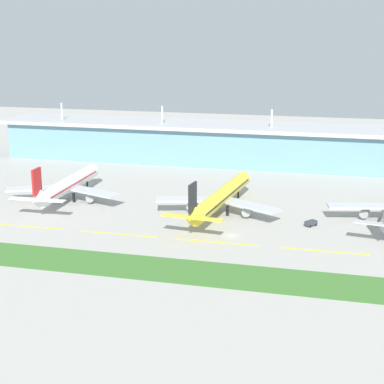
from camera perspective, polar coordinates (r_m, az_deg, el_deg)
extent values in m
plane|color=#A8A59E|center=(203.98, 3.69, -4.11)|extent=(600.00, 600.00, 0.00)
cube|color=#6693A8|center=(309.56, 7.52, 4.16)|extent=(280.00, 28.00, 18.50)
cube|color=#B2B2B7|center=(307.84, 7.59, 6.02)|extent=(288.00, 34.00, 1.80)
cylinder|color=silver|center=(333.31, -12.15, 7.43)|extent=(0.90, 0.90, 9.00)
cylinder|color=silver|center=(312.86, -2.82, 7.27)|extent=(0.90, 0.90, 9.00)
cylinder|color=silver|center=(301.55, 7.50, 6.87)|extent=(0.90, 0.90, 9.00)
cylinder|color=white|center=(249.60, -11.51, 0.73)|extent=(6.91, 50.05, 5.80)
cone|color=white|center=(273.69, -9.22, 2.09)|extent=(5.60, 4.12, 5.51)
cone|color=white|center=(225.00, -14.41, -0.68)|extent=(5.08, 6.74, 5.72)
cube|color=red|center=(224.26, -14.40, 0.97)|extent=(0.84, 6.41, 9.50)
cube|color=white|center=(228.00, -15.58, -0.61)|extent=(10.07, 3.42, 0.36)
cube|color=white|center=(223.07, -13.09, -0.79)|extent=(10.07, 3.42, 0.36)
cube|color=#B7BABF|center=(251.20, -14.40, 0.34)|extent=(24.73, 15.73, 0.70)
cylinder|color=gray|center=(252.60, -13.97, -0.21)|extent=(3.30, 4.57, 3.20)
cube|color=#B7BABF|center=(241.35, -9.32, 0.03)|extent=(24.85, 14.85, 0.70)
cylinder|color=gray|center=(243.80, -9.43, -0.50)|extent=(3.30, 4.57, 3.20)
cylinder|color=black|center=(267.37, -9.83, 0.72)|extent=(0.70, 0.70, 3.60)
cylinder|color=black|center=(249.47, -12.40, -0.44)|extent=(1.10, 1.10, 3.60)
cylinder|color=black|center=(246.86, -11.06, -0.53)|extent=(1.10, 1.10, 3.60)
cube|color=red|center=(249.51, -11.51, 0.82)|extent=(6.83, 45.06, 0.60)
cylinder|color=yellow|center=(227.38, 2.83, -0.37)|extent=(12.30, 59.69, 5.80)
cone|color=yellow|center=(256.86, 4.97, 1.38)|extent=(5.92, 4.58, 5.51)
cone|color=yellow|center=(197.34, -0.05, -2.39)|extent=(5.63, 7.13, 5.72)
cube|color=black|center=(196.42, 0.05, -0.51)|extent=(1.40, 6.44, 9.50)
cube|color=yellow|center=(199.74, -1.48, -2.24)|extent=(10.29, 4.28, 0.36)
cube|color=yellow|center=(196.09, 1.51, -2.57)|extent=(10.29, 4.28, 0.36)
cube|color=#B7BABF|center=(227.49, -0.39, -0.69)|extent=(24.94, 13.03, 0.70)
cylinder|color=gray|center=(229.15, 0.02, -1.30)|extent=(3.68, 4.82, 3.20)
cube|color=#B7BABF|center=(220.44, 5.45, -1.27)|extent=(24.35, 17.37, 0.70)
cylinder|color=gray|center=(222.86, 5.23, -1.83)|extent=(3.68, 4.82, 3.20)
cylinder|color=black|center=(249.21, 4.37, -0.14)|extent=(0.70, 0.70, 3.60)
cylinder|color=black|center=(226.88, 1.82, -1.63)|extent=(1.10, 1.10, 3.60)
cylinder|color=black|center=(225.01, 3.36, -1.79)|extent=(1.10, 1.10, 3.60)
cube|color=black|center=(227.28, 2.83, -0.27)|extent=(11.69, 53.78, 0.60)
cube|color=#ADB2BC|center=(200.27, 16.43, -2.82)|extent=(10.38, 4.76, 0.36)
cube|color=#B7BABF|center=(227.21, 15.63, -1.27)|extent=(24.91, 11.95, 0.70)
cylinder|color=gray|center=(229.22, 15.93, -1.88)|extent=(3.88, 4.95, 3.20)
cube|color=yellow|center=(220.50, -15.18, -3.14)|extent=(28.00, 0.70, 0.04)
cube|color=yellow|center=(206.48, -6.87, -3.95)|extent=(28.00, 0.70, 0.04)
cube|color=yellow|center=(197.39, 2.43, -4.75)|extent=(28.00, 0.70, 0.04)
cube|color=yellow|center=(193.91, 12.36, -5.47)|extent=(28.00, 0.70, 0.04)
cube|color=#3D702D|center=(172.65, 1.61, -7.69)|extent=(300.00, 18.00, 0.10)
cube|color=#333842|center=(217.12, 11.11, -2.86)|extent=(4.55, 4.96, 1.40)
cylinder|color=black|center=(219.12, 11.15, -2.89)|extent=(0.82, 0.93, 0.90)
cylinder|color=black|center=(217.83, 11.58, -3.02)|extent=(0.82, 0.93, 0.90)
cylinder|color=black|center=(216.84, 10.63, -3.05)|extent=(0.82, 0.93, 0.90)
cylinder|color=black|center=(215.54, 11.06, -3.19)|extent=(0.82, 0.93, 0.90)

